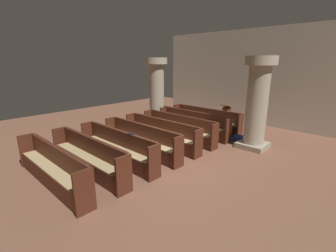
{
  "coord_description": "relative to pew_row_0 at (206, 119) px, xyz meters",
  "views": [
    {
      "loc": [
        4.88,
        -5.11,
        2.98
      ],
      "look_at": [
        -0.6,
        0.79,
        0.75
      ],
      "focal_mm": 24.76,
      "sensor_mm": 36.0,
      "label": 1
    }
  ],
  "objects": [
    {
      "name": "ground_plane",
      "position": [
        0.8,
        -3.51,
        -0.5
      ],
      "size": [
        19.2,
        19.2,
        0.0
      ],
      "primitive_type": "plane",
      "color": "brown"
    },
    {
      "name": "back_wall",
      "position": [
        0.8,
        2.57,
        1.75
      ],
      "size": [
        10.0,
        0.16,
        4.5
      ],
      "primitive_type": "cube",
      "color": "beige",
      "rests_on": "ground"
    },
    {
      "name": "pew_row_0",
      "position": [
        0.0,
        0.0,
        0.0
      ],
      "size": [
        3.43,
        0.46,
        0.96
      ],
      "color": "#562819",
      "rests_on": "ground"
    },
    {
      "name": "pew_row_1",
      "position": [
        0.0,
        -0.96,
        0.0
      ],
      "size": [
        3.43,
        0.46,
        0.96
      ],
      "color": "#562819",
      "rests_on": "ground"
    },
    {
      "name": "pew_row_2",
      "position": [
        0.0,
        -1.92,
        0.0
      ],
      "size": [
        3.43,
        0.47,
        0.96
      ],
      "color": "#562819",
      "rests_on": "ground"
    },
    {
      "name": "pew_row_3",
      "position": [
        0.0,
        -2.88,
        0.0
      ],
      "size": [
        3.43,
        0.46,
        0.96
      ],
      "color": "#562819",
      "rests_on": "ground"
    },
    {
      "name": "pew_row_4",
      "position": [
        0.0,
        -3.85,
        0.0
      ],
      "size": [
        3.43,
        0.46,
        0.96
      ],
      "color": "#562819",
      "rests_on": "ground"
    },
    {
      "name": "pew_row_5",
      "position": [
        0.0,
        -4.81,
        0.0
      ],
      "size": [
        3.43,
        0.47,
        0.96
      ],
      "color": "#562819",
      "rests_on": "ground"
    },
    {
      "name": "pew_row_6",
      "position": [
        0.0,
        -5.77,
        0.0
      ],
      "size": [
        3.43,
        0.46,
        0.96
      ],
      "color": "#562819",
      "rests_on": "ground"
    },
    {
      "name": "pew_row_7",
      "position": [
        0.0,
        -6.73,
        0.0
      ],
      "size": [
        3.43,
        0.46,
        0.96
      ],
      "color": "#562819",
      "rests_on": "ground"
    },
    {
      "name": "pillar_aisle_side",
      "position": [
        2.56,
        -0.76,
        1.16
      ],
      "size": [
        1.04,
        1.04,
        3.18
      ],
      "color": "#9F967E",
      "rests_on": "ground"
    },
    {
      "name": "pillar_far_side",
      "position": [
        -2.51,
        -0.62,
        1.16
      ],
      "size": [
        1.04,
        1.04,
        3.18
      ],
      "color": "#9F967E",
      "rests_on": "ground"
    },
    {
      "name": "lectern",
      "position": [
        0.5,
        0.93,
        -0.05
      ],
      "size": [
        0.48,
        0.45,
        1.08
      ],
      "color": "brown",
      "rests_on": "ground"
    },
    {
      "name": "hymn_book",
      "position": [
        0.52,
        -4.62,
        0.47
      ],
      "size": [
        0.15,
        0.22,
        0.03
      ],
      "primitive_type": "cube",
      "color": "black",
      "rests_on": "pew_row_5"
    },
    {
      "name": "kneeler_box_blue",
      "position": [
        1.92,
        -0.53,
        -0.38
      ],
      "size": [
        0.42,
        0.31,
        0.24
      ],
      "primitive_type": "cube",
      "color": "navy",
      "rests_on": "ground"
    }
  ]
}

